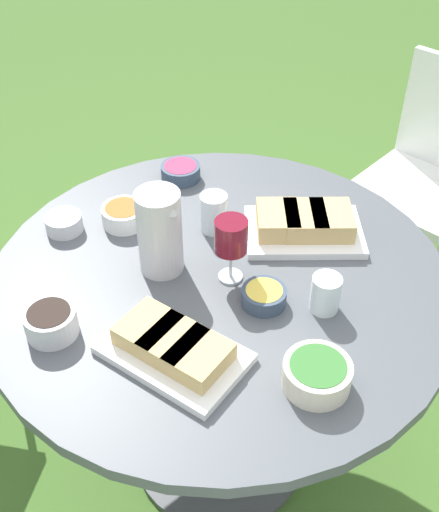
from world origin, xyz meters
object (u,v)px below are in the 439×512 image
(dining_table, at_px, (220,314))
(wine_glass, at_px, (231,238))
(water_pitcher, at_px, (160,232))
(chair_near_right, at_px, (435,167))

(dining_table, bearing_deg, wine_glass, 24.54)
(dining_table, xyz_separation_m, wine_glass, (0.03, 0.01, 0.26))
(wine_glass, bearing_deg, water_pitcher, -149.07)
(water_pitcher, distance_m, wine_glass, 0.17)
(chair_near_right, relative_size, water_pitcher, 4.04)
(water_pitcher, xyz_separation_m, wine_glass, (0.15, 0.09, 0.01))
(dining_table, distance_m, chair_near_right, 1.18)
(water_pitcher, bearing_deg, chair_near_right, 84.98)
(dining_table, height_order, chair_near_right, chair_near_right)
(dining_table, distance_m, water_pitcher, 0.29)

